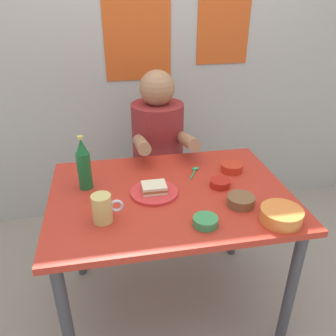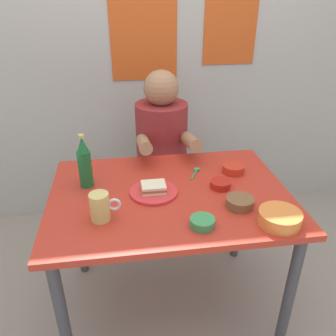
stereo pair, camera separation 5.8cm
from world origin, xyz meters
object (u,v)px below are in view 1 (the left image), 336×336
(person_seated, at_px, (158,136))
(beer_mug, at_px, (103,208))
(sambal_bowl_red, at_px, (220,183))
(sandwich, at_px, (154,188))
(beer_bottle, at_px, (84,165))
(dining_table, at_px, (170,209))
(stool, at_px, (159,193))
(plate_orange, at_px, (154,192))

(person_seated, bearing_deg, beer_mug, -114.06)
(beer_mug, distance_m, sambal_bowl_red, 0.58)
(sandwich, height_order, beer_bottle, beer_bottle)
(sandwich, xyz_separation_m, beer_mug, (-0.23, -0.17, 0.03))
(dining_table, bearing_deg, sandwich, 179.42)
(person_seated, height_order, sambal_bowl_red, person_seated)
(dining_table, height_order, sandwich, sandwich)
(sandwich, relative_size, beer_mug, 0.87)
(stool, bearing_deg, plate_orange, -100.75)
(plate_orange, bearing_deg, beer_mug, -143.98)
(sandwich, bearing_deg, dining_table, -0.58)
(plate_orange, bearing_deg, dining_table, -0.58)
(stool, distance_m, person_seated, 0.42)
(stool, height_order, beer_bottle, beer_bottle)
(person_seated, bearing_deg, plate_orange, -100.94)
(person_seated, height_order, sandwich, person_seated)
(sandwich, bearing_deg, sambal_bowl_red, 1.05)
(plate_orange, height_order, beer_mug, beer_mug)
(beer_bottle, bearing_deg, sandwich, -20.41)
(beer_bottle, xyz_separation_m, sambal_bowl_red, (0.63, -0.11, -0.10))
(dining_table, xyz_separation_m, sambal_bowl_red, (0.24, 0.01, 0.11))
(stool, bearing_deg, sambal_bowl_red, -72.31)
(stool, height_order, sambal_bowl_red, sambal_bowl_red)
(beer_mug, bearing_deg, person_seated, 65.94)
(plate_orange, bearing_deg, sambal_bowl_red, 1.05)
(dining_table, relative_size, plate_orange, 5.00)
(stool, bearing_deg, beer_bottle, -129.63)
(stool, relative_size, plate_orange, 2.05)
(stool, xyz_separation_m, sandwich, (-0.12, -0.63, 0.42))
(beer_mug, xyz_separation_m, beer_bottle, (-0.08, 0.28, 0.06))
(sandwich, distance_m, beer_mug, 0.29)
(dining_table, height_order, stool, dining_table)
(person_seated, distance_m, sambal_bowl_red, 0.64)
(sandwich, bearing_deg, plate_orange, 90.00)
(beer_mug, bearing_deg, dining_table, 28.73)
(stool, bearing_deg, person_seated, -90.00)
(stool, relative_size, beer_mug, 3.57)
(stool, relative_size, sandwich, 4.09)
(dining_table, xyz_separation_m, plate_orange, (-0.07, 0.00, 0.10))
(person_seated, bearing_deg, sambal_bowl_red, -72.01)
(plate_orange, bearing_deg, beer_bottle, 159.59)
(person_seated, bearing_deg, dining_table, -94.18)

